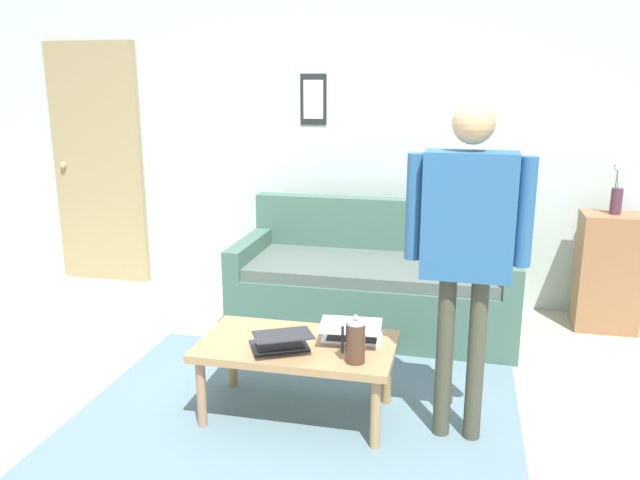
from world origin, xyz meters
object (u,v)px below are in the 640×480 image
interior_door (98,165)px  coffee_table (297,351)px  laptop_left (352,333)px  person_standing (467,232)px  couch (375,285)px  french_press (355,341)px  flower_vase (616,195)px  side_shelf (608,272)px  laptop_center (281,342)px

interior_door → coffee_table: (-2.29, 1.93, -0.66)m
laptop_left → person_standing: size_ratio=0.20×
couch → french_press: (-0.11, 1.50, 0.21)m
coffee_table → flower_vase: (-1.83, -1.68, 0.60)m
interior_door → french_press: 3.39m
interior_door → side_shelf: (-4.12, 0.25, -0.61)m
coffee_table → french_press: 0.40m
flower_vase → person_standing: (1.00, 1.70, 0.09)m
couch → person_standing: (-0.61, 1.37, 0.75)m
laptop_center → person_standing: 1.07m
french_press → laptop_left: bearing=-76.0°
couch → flower_vase: bearing=-168.2°
laptop_center → coffee_table: bearing=-118.2°
flower_vase → interior_door: bearing=-3.5°
flower_vase → person_standing: bearing=59.6°
coffee_table → person_standing: (-0.83, 0.02, 0.69)m
interior_door → flower_vase: 4.12m
couch → interior_door: bearing=-13.2°
interior_door → french_press: interior_door is taller
coffee_table → couch: bearing=-99.3°
laptop_left → side_shelf: side_shelf is taller
laptop_center → person_standing: bearing=-174.7°
interior_door → french_press: size_ratio=8.44×
interior_door → flower_vase: interior_door is taller
side_shelf → flower_vase: bearing=-15.8°
coffee_table → side_shelf: (-1.83, -1.68, 0.05)m
flower_vase → laptop_left: bearing=45.7°
french_press → laptop_center: bearing=-8.0°
couch → laptop_left: couch is taller
couch → coffee_table: size_ratio=1.92×
laptop_center → couch: bearing=-100.9°
french_press → interior_door: bearing=-38.6°
person_standing → coffee_table: bearing=-1.7°
french_press → side_shelf: 2.37m
couch → laptop_left: size_ratio=5.88×
coffee_table → side_shelf: bearing=-137.5°
coffee_table → laptop_left: bearing=-163.2°
french_press → flower_vase: 2.41m
french_press → person_standing: person_standing is taller
laptop_center → french_press: size_ratio=1.64×
person_standing → french_press: bearing=15.5°
side_shelf → laptop_center: bearing=43.4°
couch → laptop_center: size_ratio=4.88×
laptop_center → person_standing: (-0.89, -0.08, 0.60)m
coffee_table → side_shelf: size_ratio=1.21×
coffee_table → person_standing: 1.08m
laptop_center → flower_vase: size_ratio=1.11×
side_shelf → person_standing: bearing=59.5°
flower_vase → coffee_table: bearing=42.6°
french_press → person_standing: bearing=-164.5°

